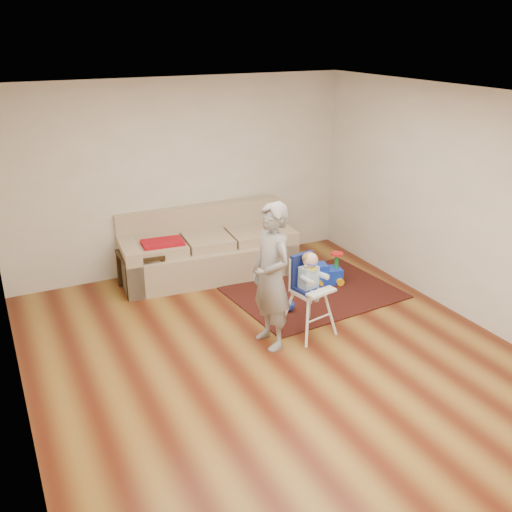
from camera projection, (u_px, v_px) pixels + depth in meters
name	position (u px, v px, depth m)	size (l,w,h in m)	color
ground	(272.00, 353.00, 6.20)	(5.50, 5.50, 0.00)	#541F0E
room_envelope	(251.00, 174.00, 5.93)	(5.04, 5.52, 2.72)	beige
sofa	(207.00, 244.00, 8.00)	(2.49, 1.21, 0.93)	tan
side_table	(141.00, 271.00, 7.60)	(0.53, 0.53, 0.53)	black
area_rug	(314.00, 293.00, 7.59)	(2.09, 1.57, 0.02)	black
ride_on_toy	(327.00, 268.00, 7.80)	(0.40, 0.28, 0.43)	blue
toy_ball	(289.00, 305.00, 7.07)	(0.15, 0.15, 0.15)	blue
high_chair	(309.00, 295.00, 6.44)	(0.54, 0.54, 1.01)	white
adult	(271.00, 277.00, 6.09)	(0.60, 0.39, 1.64)	gray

